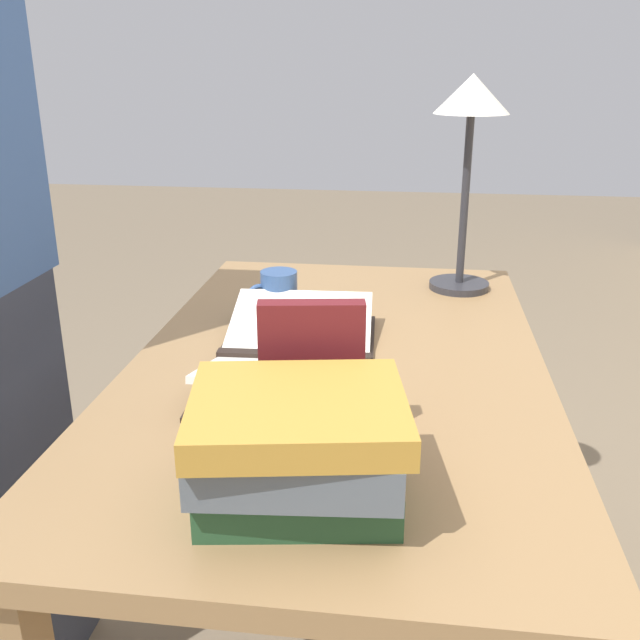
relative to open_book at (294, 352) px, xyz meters
name	(u,v)px	position (x,y,z in m)	size (l,w,h in m)	color
reading_desk	(337,412)	(-0.03, 0.08, -0.13)	(1.25, 0.73, 0.74)	#937047
open_book	(294,352)	(0.00, 0.00, 0.00)	(0.48, 0.30, 0.07)	black
book_stack_tall	(297,448)	(0.42, 0.08, 0.06)	(0.25, 0.28, 0.15)	#234C2D
book_standing_upright	(312,373)	(0.26, 0.07, 0.08)	(0.05, 0.15, 0.21)	maroon
reading_lamp	(470,122)	(-0.48, 0.31, 0.36)	(0.17, 0.17, 0.48)	#2D2D33
coffee_mug	(278,294)	(-0.24, -0.07, 0.03)	(0.08, 0.10, 0.10)	#335184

